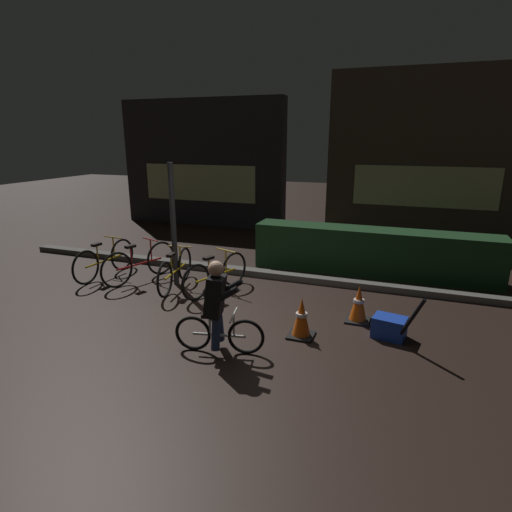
{
  "coord_description": "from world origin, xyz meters",
  "views": [
    {
      "loc": [
        2.37,
        -5.34,
        2.72
      ],
      "look_at": [
        0.2,
        0.6,
        0.9
      ],
      "focal_mm": 29.21,
      "sensor_mm": 36.0,
      "label": 1
    }
  ],
  "objects_px": {
    "parked_bike_left_mid": "(140,263)",
    "parked_bike_leftmost": "(105,260)",
    "traffic_cone_near": "(302,318)",
    "parked_bike_center_left": "(175,270)",
    "traffic_cone_far": "(359,304)",
    "closed_umbrella": "(410,321)",
    "blue_crate": "(389,327)",
    "street_post": "(173,225)",
    "cyclist": "(217,307)",
    "parked_bike_center_right": "(216,275)"
  },
  "relations": [
    {
      "from": "parked_bike_center_left",
      "to": "cyclist",
      "type": "relative_size",
      "value": 1.28
    },
    {
      "from": "traffic_cone_far",
      "to": "closed_umbrella",
      "type": "bearing_deg",
      "value": -41.46
    },
    {
      "from": "street_post",
      "to": "closed_umbrella",
      "type": "xyz_separation_m",
      "value": [
        4.19,
        -1.15,
        -0.75
      ]
    },
    {
      "from": "cyclist",
      "to": "parked_bike_center_right",
      "type": "bearing_deg",
      "value": 104.23
    },
    {
      "from": "parked_bike_left_mid",
      "to": "parked_bike_leftmost",
      "type": "bearing_deg",
      "value": 112.08
    },
    {
      "from": "parked_bike_center_left",
      "to": "parked_bike_center_right",
      "type": "relative_size",
      "value": 1.04
    },
    {
      "from": "parked_bike_left_mid",
      "to": "closed_umbrella",
      "type": "bearing_deg",
      "value": -83.14
    },
    {
      "from": "street_post",
      "to": "traffic_cone_far",
      "type": "xyz_separation_m",
      "value": [
        3.47,
        -0.51,
        -0.86
      ]
    },
    {
      "from": "parked_bike_leftmost",
      "to": "parked_bike_center_right",
      "type": "relative_size",
      "value": 1.08
    },
    {
      "from": "parked_bike_center_left",
      "to": "traffic_cone_far",
      "type": "height_order",
      "value": "parked_bike_center_left"
    },
    {
      "from": "street_post",
      "to": "cyclist",
      "type": "distance_m",
      "value": 2.83
    },
    {
      "from": "street_post",
      "to": "parked_bike_left_mid",
      "type": "height_order",
      "value": "street_post"
    },
    {
      "from": "parked_bike_leftmost",
      "to": "closed_umbrella",
      "type": "bearing_deg",
      "value": -96.11
    },
    {
      "from": "blue_crate",
      "to": "street_post",
      "type": "bearing_deg",
      "value": 167.14
    },
    {
      "from": "parked_bike_center_left",
      "to": "parked_bike_center_right",
      "type": "height_order",
      "value": "parked_bike_center_right"
    },
    {
      "from": "parked_bike_left_mid",
      "to": "traffic_cone_near",
      "type": "relative_size",
      "value": 2.81
    },
    {
      "from": "traffic_cone_far",
      "to": "blue_crate",
      "type": "height_order",
      "value": "traffic_cone_far"
    },
    {
      "from": "traffic_cone_near",
      "to": "closed_umbrella",
      "type": "xyz_separation_m",
      "value": [
        1.42,
        0.15,
        0.11
      ]
    },
    {
      "from": "parked_bike_leftmost",
      "to": "traffic_cone_far",
      "type": "xyz_separation_m",
      "value": [
        5.02,
        -0.4,
        -0.07
      ]
    },
    {
      "from": "street_post",
      "to": "cyclist",
      "type": "xyz_separation_m",
      "value": [
        1.85,
        -2.08,
        -0.51
      ]
    },
    {
      "from": "parked_bike_center_right",
      "to": "cyclist",
      "type": "xyz_separation_m",
      "value": [
        0.94,
        -1.93,
        0.29
      ]
    },
    {
      "from": "blue_crate",
      "to": "cyclist",
      "type": "bearing_deg",
      "value": -150.52
    },
    {
      "from": "parked_bike_center_right",
      "to": "blue_crate",
      "type": "distance_m",
      "value": 3.13
    },
    {
      "from": "traffic_cone_near",
      "to": "parked_bike_center_left",
      "type": "bearing_deg",
      "value": 157.36
    },
    {
      "from": "traffic_cone_near",
      "to": "parked_bike_left_mid",
      "type": "bearing_deg",
      "value": 160.76
    },
    {
      "from": "cyclist",
      "to": "street_post",
      "type": "bearing_deg",
      "value": 119.9
    },
    {
      "from": "parked_bike_center_right",
      "to": "traffic_cone_near",
      "type": "height_order",
      "value": "parked_bike_center_right"
    },
    {
      "from": "parked_bike_left_mid",
      "to": "cyclist",
      "type": "height_order",
      "value": "cyclist"
    },
    {
      "from": "traffic_cone_far",
      "to": "cyclist",
      "type": "bearing_deg",
      "value": -135.75
    },
    {
      "from": "parked_bike_leftmost",
      "to": "cyclist",
      "type": "height_order",
      "value": "cyclist"
    },
    {
      "from": "street_post",
      "to": "cyclist",
      "type": "bearing_deg",
      "value": -48.33
    },
    {
      "from": "blue_crate",
      "to": "cyclist",
      "type": "distance_m",
      "value": 2.45
    },
    {
      "from": "street_post",
      "to": "traffic_cone_near",
      "type": "bearing_deg",
      "value": -25.09
    },
    {
      "from": "parked_bike_leftmost",
      "to": "cyclist",
      "type": "relative_size",
      "value": 1.33
    },
    {
      "from": "parked_bike_center_left",
      "to": "cyclist",
      "type": "distance_m",
      "value": 2.6
    },
    {
      "from": "parked_bike_center_left",
      "to": "traffic_cone_near",
      "type": "bearing_deg",
      "value": -121.26
    },
    {
      "from": "blue_crate",
      "to": "cyclist",
      "type": "xyz_separation_m",
      "value": [
        -2.09,
        -1.18,
        0.48
      ]
    },
    {
      "from": "traffic_cone_near",
      "to": "closed_umbrella",
      "type": "bearing_deg",
      "value": 6.05
    },
    {
      "from": "parked_bike_center_left",
      "to": "closed_umbrella",
      "type": "bearing_deg",
      "value": -111.91
    },
    {
      "from": "parked_bike_left_mid",
      "to": "cyclist",
      "type": "bearing_deg",
      "value": -108.45
    },
    {
      "from": "traffic_cone_far",
      "to": "blue_crate",
      "type": "distance_m",
      "value": 0.63
    },
    {
      "from": "cyclist",
      "to": "closed_umbrella",
      "type": "distance_m",
      "value": 2.53
    },
    {
      "from": "parked_bike_center_left",
      "to": "traffic_cone_far",
      "type": "bearing_deg",
      "value": -104.14
    },
    {
      "from": "parked_bike_center_right",
      "to": "traffic_cone_far",
      "type": "height_order",
      "value": "parked_bike_center_right"
    },
    {
      "from": "parked_bike_center_left",
      "to": "parked_bike_left_mid",
      "type": "bearing_deg",
      "value": 73.6
    },
    {
      "from": "parked_bike_center_left",
      "to": "traffic_cone_far",
      "type": "xyz_separation_m",
      "value": [
        3.37,
        -0.33,
        -0.06
      ]
    },
    {
      "from": "parked_bike_left_mid",
      "to": "cyclist",
      "type": "relative_size",
      "value": 1.3
    },
    {
      "from": "parked_bike_leftmost",
      "to": "parked_bike_center_right",
      "type": "xyz_separation_m",
      "value": [
        2.47,
        -0.04,
        -0.01
      ]
    },
    {
      "from": "parked_bike_leftmost",
      "to": "blue_crate",
      "type": "distance_m",
      "value": 5.56
    },
    {
      "from": "street_post",
      "to": "parked_bike_center_right",
      "type": "relative_size",
      "value": 1.48
    }
  ]
}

